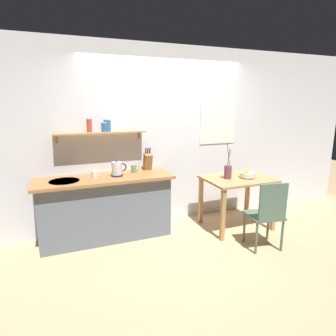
{
  "coord_description": "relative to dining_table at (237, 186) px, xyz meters",
  "views": [
    {
      "loc": [
        -1.56,
        -3.46,
        1.87
      ],
      "look_at": [
        -0.1,
        0.25,
        0.95
      ],
      "focal_mm": 30.45,
      "sensor_mm": 36.0,
      "label": 1
    }
  ],
  "objects": [
    {
      "name": "coffee_mug_by_sink",
      "position": [
        -2.03,
        0.33,
        0.29
      ],
      "size": [
        0.12,
        0.08,
        0.09
      ],
      "color": "white",
      "rests_on": "kitchen_counter"
    },
    {
      "name": "back_wall",
      "position": [
        -0.71,
        0.68,
        0.7
      ],
      "size": [
        6.8,
        0.11,
        2.7
      ],
      "color": "silver",
      "rests_on": "ground_plane"
    },
    {
      "name": "electric_kettle",
      "position": [
        -1.74,
        0.32,
        0.34
      ],
      "size": [
        0.24,
        0.16,
        0.22
      ],
      "color": "black",
      "rests_on": "kitchen_counter"
    },
    {
      "name": "dining_table",
      "position": [
        0.0,
        0.0,
        0.0
      ],
      "size": [
        0.98,
        0.74,
        0.77
      ],
      "color": "tan",
      "rests_on": "ground_plane"
    },
    {
      "name": "fruit_bowl",
      "position": [
        0.13,
        -0.04,
        0.18
      ],
      "size": [
        0.23,
        0.23,
        0.14
      ],
      "color": "silver",
      "rests_on": "dining_table"
    },
    {
      "name": "twig_vase",
      "position": [
        -0.16,
        0.02,
        0.23
      ],
      "size": [
        0.11,
        0.11,
        0.53
      ],
      "color": "brown",
      "rests_on": "dining_table"
    },
    {
      "name": "dining_chair_near",
      "position": [
        -0.05,
        -0.74,
        -0.14
      ],
      "size": [
        0.48,
        0.46,
        0.91
      ],
      "color": "#4C6B5B",
      "rests_on": "ground_plane"
    },
    {
      "name": "wall_shelf",
      "position": [
        -1.89,
        0.52,
        0.86
      ],
      "size": [
        1.23,
        0.2,
        0.32
      ],
      "color": "tan"
    },
    {
      "name": "knife_block",
      "position": [
        -1.24,
        0.5,
        0.38
      ],
      "size": [
        0.11,
        0.17,
        0.33
      ],
      "color": "#9E6B3D",
      "rests_on": "kitchen_counter"
    },
    {
      "name": "kitchen_counter",
      "position": [
        -1.91,
        0.35,
        -0.2
      ],
      "size": [
        1.83,
        0.63,
        0.89
      ],
      "color": "slate",
      "rests_on": "ground_plane"
    },
    {
      "name": "coffee_mug_spare",
      "position": [
        -1.47,
        0.43,
        0.3
      ],
      "size": [
        0.12,
        0.08,
        0.11
      ],
      "color": "slate",
      "rests_on": "kitchen_counter"
    },
    {
      "name": "ground_plane",
      "position": [
        -0.91,
        0.03,
        -0.65
      ],
      "size": [
        14.0,
        14.0,
        0.0
      ],
      "primitive_type": "plane",
      "color": "tan"
    }
  ]
}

